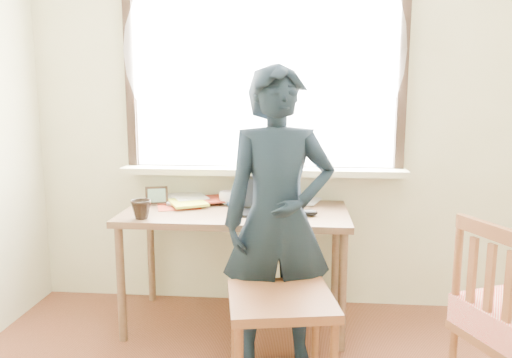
# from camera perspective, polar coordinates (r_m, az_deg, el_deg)

# --- Properties ---
(room_shell) EXTENTS (3.52, 4.02, 2.61)m
(room_shell) POSITION_cam_1_polar(r_m,az_deg,el_deg) (1.52, 2.64, 17.50)
(room_shell) COLOR beige
(room_shell) RESTS_ON ground
(desk) EXTENTS (1.36, 0.68, 0.73)m
(desk) POSITION_cam_1_polar(r_m,az_deg,el_deg) (3.06, -2.33, -4.97)
(desk) COLOR brown
(desk) RESTS_ON ground
(laptop) EXTENTS (0.32, 0.27, 0.20)m
(laptop) POSITION_cam_1_polar(r_m,az_deg,el_deg) (2.98, 0.78, -2.91)
(laptop) COLOR black
(laptop) RESTS_ON desk
(mug_white) EXTENTS (0.15, 0.15, 0.09)m
(mug_white) POSITION_cam_1_polar(r_m,az_deg,el_deg) (3.20, -3.28, -2.17)
(mug_white) COLOR white
(mug_white) RESTS_ON desk
(mug_dark) EXTENTS (0.16, 0.16, 0.11)m
(mug_dark) POSITION_cam_1_polar(r_m,az_deg,el_deg) (2.90, -12.98, -3.41)
(mug_dark) COLOR black
(mug_dark) RESTS_ON desk
(mouse) EXTENTS (0.10, 0.07, 0.04)m
(mouse) POSITION_cam_1_polar(r_m,az_deg,el_deg) (2.92, 6.10, -3.85)
(mouse) COLOR black
(mouse) RESTS_ON desk
(desk_clutter) EXTENTS (0.72, 0.50, 0.04)m
(desk_clutter) POSITION_cam_1_polar(r_m,az_deg,el_deg) (3.23, -3.63, -2.46)
(desk_clutter) COLOR maroon
(desk_clutter) RESTS_ON desk
(book_a) EXTENTS (0.24, 0.28, 0.02)m
(book_a) POSITION_cam_1_polar(r_m,az_deg,el_deg) (3.30, -10.17, -2.48)
(book_a) COLOR white
(book_a) RESTS_ON desk
(book_b) EXTENTS (0.22, 0.26, 0.02)m
(book_b) POSITION_cam_1_polar(r_m,az_deg,el_deg) (3.29, 4.34, -2.46)
(book_b) COLOR white
(book_b) RESTS_ON desk
(picture_frame) EXTENTS (0.14, 0.06, 0.11)m
(picture_frame) POSITION_cam_1_polar(r_m,az_deg,el_deg) (3.23, -11.28, -1.99)
(picture_frame) COLOR black
(picture_frame) RESTS_ON desk
(work_chair) EXTENTS (0.56, 0.54, 0.50)m
(work_chair) POSITION_cam_1_polar(r_m,az_deg,el_deg) (2.43, 2.87, -14.87)
(work_chair) COLOR brown
(work_chair) RESTS_ON ground
(person) EXTENTS (0.63, 0.47, 1.58)m
(person) POSITION_cam_1_polar(r_m,az_deg,el_deg) (2.57, 2.56, -4.70)
(person) COLOR black
(person) RESTS_ON ground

